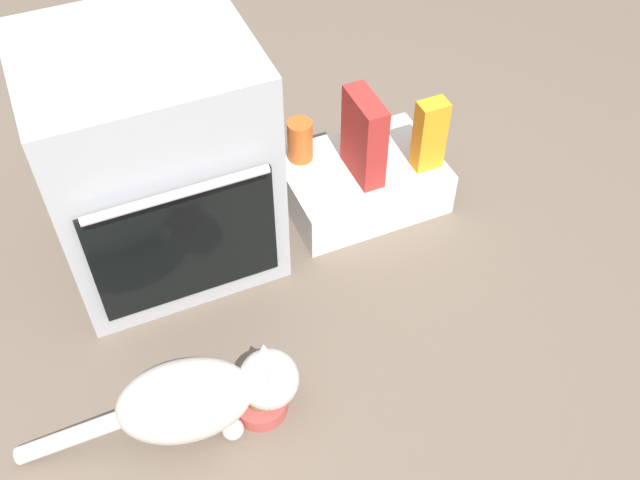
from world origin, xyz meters
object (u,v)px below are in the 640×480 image
(oven, at_px, (155,159))
(sauce_jar, at_px, (300,140))
(pantry_cabinet, at_px, (361,181))
(cereal_box, at_px, (364,137))
(juice_carton, at_px, (430,135))
(food_bowl, at_px, (261,402))
(cat, at_px, (200,397))

(oven, bearing_deg, sauce_jar, 7.45)
(pantry_cabinet, relative_size, cereal_box, 1.77)
(juice_carton, bearing_deg, oven, 170.98)
(food_bowl, distance_m, sauce_jar, 0.84)
(cat, bearing_deg, juice_carton, 38.13)
(oven, xyz_separation_m, cereal_box, (0.61, -0.08, -0.06))
(cereal_box, bearing_deg, cat, -142.13)
(pantry_cabinet, distance_m, sauce_jar, 0.25)
(cereal_box, distance_m, juice_carton, 0.21)
(cat, relative_size, sauce_jar, 5.06)
(food_bowl, bearing_deg, cereal_box, 45.60)
(food_bowl, distance_m, cereal_box, 0.84)
(oven, height_order, cereal_box, oven)
(sauce_jar, bearing_deg, pantry_cabinet, -32.40)
(oven, bearing_deg, juice_carton, -9.02)
(oven, xyz_separation_m, juice_carton, (0.81, -0.13, -0.08))
(oven, distance_m, food_bowl, 0.73)
(food_bowl, distance_m, cat, 0.17)
(cat, bearing_deg, cereal_box, 47.13)
(oven, xyz_separation_m, pantry_cabinet, (0.63, -0.05, -0.28))
(food_bowl, bearing_deg, oven, 94.69)
(cereal_box, bearing_deg, food_bowl, -134.40)
(pantry_cabinet, height_order, food_bowl, pantry_cabinet)
(oven, relative_size, cat, 1.01)
(cat, bearing_deg, pantry_cabinet, 48.14)
(sauce_jar, bearing_deg, oven, -172.55)
(sauce_jar, bearing_deg, cat, -128.75)
(pantry_cabinet, height_order, cat, cat)
(sauce_jar, distance_m, cereal_box, 0.22)
(pantry_cabinet, xyz_separation_m, cat, (-0.72, -0.58, 0.04))
(cereal_box, bearing_deg, juice_carton, -13.76)
(food_bowl, xyz_separation_m, juice_carton, (0.76, 0.52, 0.24))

